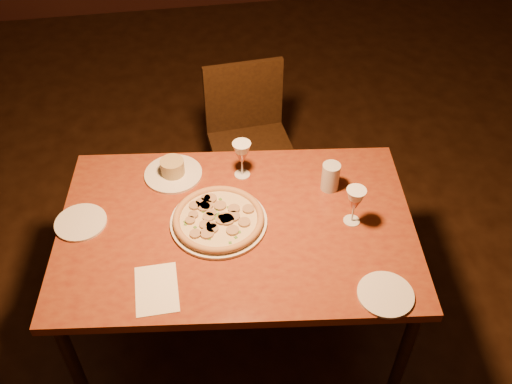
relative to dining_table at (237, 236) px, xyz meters
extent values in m
cube|color=brown|center=(0.00, 0.00, 0.04)|extent=(1.41, 1.00, 0.04)
cylinder|color=black|center=(-0.64, -0.29, -0.31)|extent=(0.05, 0.05, 0.67)
cylinder|color=black|center=(-0.55, 0.44, -0.31)|extent=(0.05, 0.05, 0.67)
cylinder|color=black|center=(0.55, -0.44, -0.31)|extent=(0.05, 0.05, 0.67)
cylinder|color=black|center=(0.64, 0.29, -0.31)|extent=(0.05, 0.05, 0.67)
cube|color=black|center=(0.18, 0.74, -0.22)|extent=(0.42, 0.42, 0.04)
cube|color=black|center=(0.17, 0.93, -0.01)|extent=(0.40, 0.06, 0.38)
cylinder|color=black|center=(0.03, 0.57, -0.44)|extent=(0.03, 0.03, 0.40)
cylinder|color=black|center=(0.01, 0.89, -0.44)|extent=(0.03, 0.03, 0.40)
cylinder|color=black|center=(0.35, 0.60, -0.44)|extent=(0.03, 0.03, 0.40)
cylinder|color=black|center=(0.33, 0.91, -0.44)|extent=(0.03, 0.03, 0.40)
cylinder|color=silver|center=(-0.06, 0.02, 0.07)|extent=(0.36, 0.36, 0.01)
cylinder|color=beige|center=(-0.06, 0.02, 0.08)|extent=(0.33, 0.33, 0.01)
torus|color=#B4814E|center=(-0.06, 0.02, 0.09)|extent=(0.34, 0.34, 0.03)
cylinder|color=silver|center=(-0.21, 0.31, 0.07)|extent=(0.23, 0.23, 0.01)
cylinder|color=tan|center=(-0.21, 0.31, 0.10)|extent=(0.10, 0.10, 0.06)
cylinder|color=#B3BCC3|center=(0.39, 0.14, 0.12)|extent=(0.07, 0.07, 0.12)
cylinder|color=silver|center=(-0.57, 0.10, 0.07)|extent=(0.19, 0.19, 0.01)
cylinder|color=silver|center=(0.44, -0.40, 0.07)|extent=(0.19, 0.19, 0.01)
cube|color=white|center=(-0.30, -0.25, 0.06)|extent=(0.14, 0.21, 0.00)
camera|label=1|loc=(-0.17, -1.43, 1.62)|focal=40.00mm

